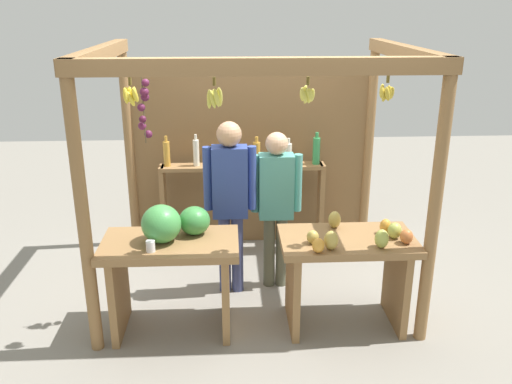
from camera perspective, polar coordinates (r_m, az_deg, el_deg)
ground_plane at (r=5.42m, az=-0.11°, el=-9.59°), size 12.00×12.00×0.00m
market_stall at (r=5.32m, az=-0.40°, el=5.59°), size 2.77×2.12×2.28m
fruit_counter_left at (r=4.46m, az=-8.97°, el=-6.53°), size 1.11×0.64×1.12m
fruit_counter_right at (r=4.56m, az=9.73°, el=-7.33°), size 1.11×0.65×0.97m
bottle_shelf_unit at (r=5.78m, az=-1.33°, el=0.91°), size 1.77×0.22×1.35m
vendor_man at (r=4.87m, az=-2.78°, el=-0.09°), size 0.48×0.22×1.66m
vendor_woman at (r=5.00m, az=2.15°, el=-0.58°), size 0.48×0.21×1.54m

